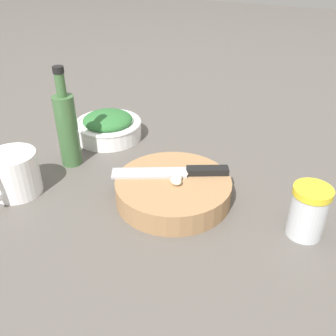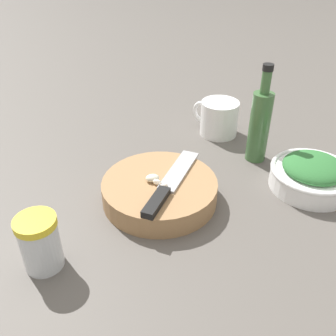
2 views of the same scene
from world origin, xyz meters
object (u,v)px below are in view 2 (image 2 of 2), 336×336
(oil_bottle, at_px, (260,124))
(herb_bowl, at_px, (312,174))
(cutting_board, at_px, (160,191))
(spice_jar, at_px, (40,243))
(coffee_mug, at_px, (218,118))
(garlic_cloves, at_px, (156,180))
(chef_knife, at_px, (169,185))

(oil_bottle, bearing_deg, herb_bowl, 91.37)
(cutting_board, height_order, spice_jar, spice_jar)
(spice_jar, height_order, coffee_mug, spice_jar)
(herb_bowl, distance_m, coffee_mug, 0.28)
(garlic_cloves, bearing_deg, coffee_mug, -155.80)
(spice_jar, bearing_deg, coffee_mug, -164.06)
(chef_knife, height_order, spice_jar, spice_jar)
(herb_bowl, xyz_separation_m, oil_bottle, (0.00, -0.14, 0.06))
(coffee_mug, height_order, oil_bottle, oil_bottle)
(spice_jar, distance_m, oil_bottle, 0.51)
(cutting_board, xyz_separation_m, garlic_cloves, (0.01, 0.00, 0.03))
(garlic_cloves, relative_size, oil_bottle, 0.25)
(chef_knife, height_order, coffee_mug, coffee_mug)
(cutting_board, height_order, garlic_cloves, garlic_cloves)
(herb_bowl, bearing_deg, coffee_mug, -92.74)
(spice_jar, bearing_deg, herb_bowl, 165.28)
(garlic_cloves, xyz_separation_m, spice_jar, (0.23, 0.02, -0.00))
(herb_bowl, bearing_deg, spice_jar, -14.72)
(cutting_board, distance_m, chef_knife, 0.04)
(garlic_cloves, height_order, herb_bowl, herb_bowl)
(chef_knife, bearing_deg, oil_bottle, 62.59)
(spice_jar, bearing_deg, oil_bottle, -178.96)
(cutting_board, bearing_deg, garlic_cloves, 6.81)
(spice_jar, bearing_deg, chef_knife, 179.22)
(cutting_board, distance_m, herb_bowl, 0.31)
(cutting_board, height_order, chef_knife, chef_knife)
(garlic_cloves, xyz_separation_m, oil_bottle, (-0.27, 0.01, 0.04))
(chef_knife, height_order, garlic_cloves, garlic_cloves)
(cutting_board, xyz_separation_m, oil_bottle, (-0.26, 0.01, 0.07))
(herb_bowl, bearing_deg, garlic_cloves, -29.08)
(cutting_board, distance_m, oil_bottle, 0.27)
(chef_knife, bearing_deg, spice_jar, -120.94)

